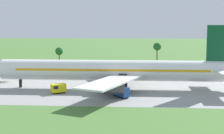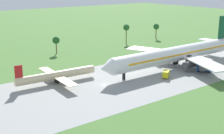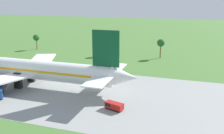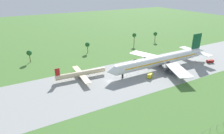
{
  "view_description": "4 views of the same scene",
  "coord_description": "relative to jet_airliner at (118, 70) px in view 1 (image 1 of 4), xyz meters",
  "views": [
    {
      "loc": [
        44.5,
        -101.97,
        20.47
      ],
      "look_at": [
        37.57,
        0.46,
        6.64
      ],
      "focal_mm": 55.0,
      "sensor_mm": 36.0,
      "label": 1
    },
    {
      "loc": [
        -59.96,
        -83.15,
        34.76
      ],
      "look_at": [
        3.72,
        0.46,
        5.64
      ],
      "focal_mm": 50.0,
      "sensor_mm": 36.0,
      "label": 2
    },
    {
      "loc": [
        92.83,
        -65.31,
        27.84
      ],
      "look_at": [
        71.42,
        0.46,
        8.75
      ],
      "focal_mm": 40.0,
      "sensor_mm": 36.0,
      "label": 3
    },
    {
      "loc": [
        -47.7,
        -88.42,
        50.22
      ],
      "look_at": [
        4.61,
        5.0,
        6.0
      ],
      "focal_mm": 32.0,
      "sensor_mm": 36.0,
      "label": 4
    }
  ],
  "objects": [
    {
      "name": "palm_tree_row",
      "position": [
        -11.91,
        53.05,
        1.67
      ],
      "size": [
        115.98,
        3.6,
        10.78
      ],
      "color": "brown",
      "rests_on": "ground_plane"
    },
    {
      "name": "fuel_truck",
      "position": [
        1.49,
        -11.56,
        -4.02
      ],
      "size": [
        5.1,
        5.81,
        2.95
      ],
      "color": "black",
      "rests_on": "ground_plane"
    },
    {
      "name": "catering_van",
      "position": [
        -16.54,
        -8.0,
        -4.14
      ],
      "size": [
        4.52,
        3.9,
        2.73
      ],
      "color": "black",
      "rests_on": "ground_plane"
    },
    {
      "name": "jet_airliner",
      "position": [
        0.0,
        0.0,
        0.0
      ],
      "size": [
        80.43,
        53.45,
        19.3
      ],
      "color": "white",
      "rests_on": "ground_plane"
    }
  ]
}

